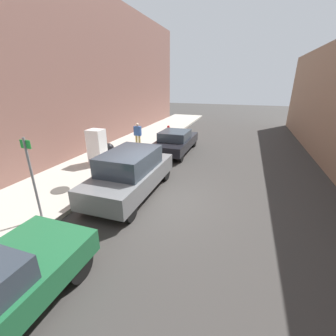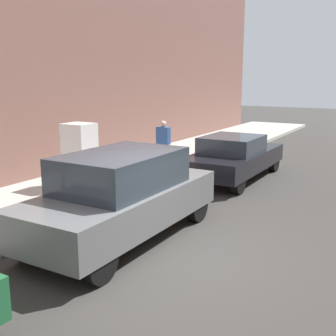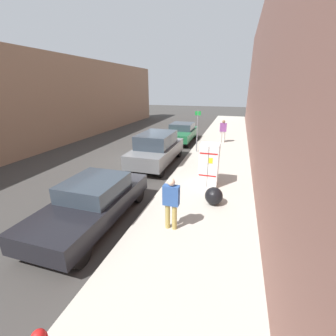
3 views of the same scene
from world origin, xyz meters
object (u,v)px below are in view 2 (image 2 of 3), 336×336
object	(u,v)px
parked_suv_gray	(122,195)
parked_sedan_dark	(234,157)
trash_bag	(106,164)
pedestrian_standing_near	(163,141)
discarded_refrigerator	(80,155)
fire_hydrant	(228,142)

from	to	relation	value
parked_suv_gray	parked_sedan_dark	distance (m)	5.89
trash_bag	parked_suv_gray	world-z (taller)	parked_suv_gray
pedestrian_standing_near	discarded_refrigerator	bearing A→B (deg)	-103.42
fire_hydrant	pedestrian_standing_near	xyz separation A→B (m)	(-0.76, -3.91, 0.49)
fire_hydrant	parked_suv_gray	size ratio (longest dim) A/B	0.17
fire_hydrant	trash_bag	distance (m)	6.01
pedestrian_standing_near	parked_sedan_dark	world-z (taller)	pedestrian_standing_near
pedestrian_standing_near	parked_sedan_dark	bearing A→B (deg)	0.13
fire_hydrant	pedestrian_standing_near	bearing A→B (deg)	-100.94
fire_hydrant	trash_bag	xyz separation A→B (m)	(-1.79, -5.74, -0.09)
discarded_refrigerator	pedestrian_standing_near	xyz separation A→B (m)	(0.61, 3.47, 0.01)
discarded_refrigerator	pedestrian_standing_near	world-z (taller)	discarded_refrigerator
trash_bag	parked_suv_gray	xyz separation A→B (m)	(3.53, -3.91, 0.43)
fire_hydrant	trash_bag	world-z (taller)	fire_hydrant
trash_bag	parked_suv_gray	bearing A→B (deg)	-47.94
trash_bag	discarded_refrigerator	bearing A→B (deg)	-75.73
fire_hydrant	parked_suv_gray	xyz separation A→B (m)	(1.74, -9.64, 0.34)
discarded_refrigerator	pedestrian_standing_near	distance (m)	3.52
discarded_refrigerator	trash_bag	xyz separation A→B (m)	(-0.42, 1.64, -0.57)
discarded_refrigerator	parked_sedan_dark	size ratio (longest dim) A/B	0.39
parked_suv_gray	parked_sedan_dark	xyz separation A→B (m)	(0.00, 5.89, -0.18)
trash_bag	parked_sedan_dark	bearing A→B (deg)	29.32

